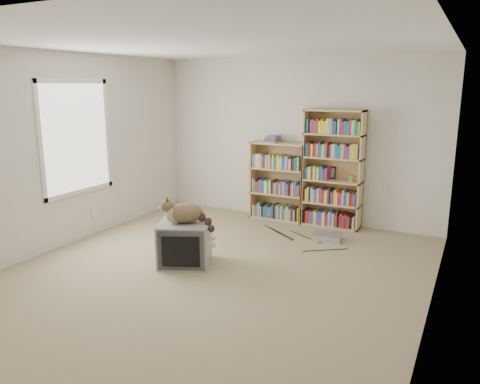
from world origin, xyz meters
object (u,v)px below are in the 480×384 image
at_px(bookcase_tall, 333,172).
at_px(cat, 189,216).
at_px(bookcase_short, 279,185).
at_px(crt_tv, 185,243).
at_px(dvd_player, 327,237).

bearing_deg(bookcase_tall, cat, -114.18).
bearing_deg(bookcase_tall, bookcase_short, 179.87).
xyz_separation_m(crt_tv, cat, (0.07, -0.00, 0.34)).
height_order(crt_tv, cat, cat).
xyz_separation_m(crt_tv, dvd_player, (1.26, 1.60, -0.21)).
bearing_deg(cat, bookcase_short, 47.94).
distance_m(crt_tv, dvd_player, 2.05).
distance_m(cat, dvd_player, 2.07).
bearing_deg(crt_tv, bookcase_tall, 40.59).
height_order(bookcase_tall, bookcase_short, bookcase_tall).
xyz_separation_m(bookcase_short, dvd_player, (1.01, -0.70, -0.51)).
xyz_separation_m(cat, dvd_player, (1.19, 1.61, -0.55)).
relative_size(bookcase_short, dvd_player, 3.14).
bearing_deg(cat, dvd_player, 15.83).
bearing_deg(bookcase_tall, dvd_player, -77.42).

